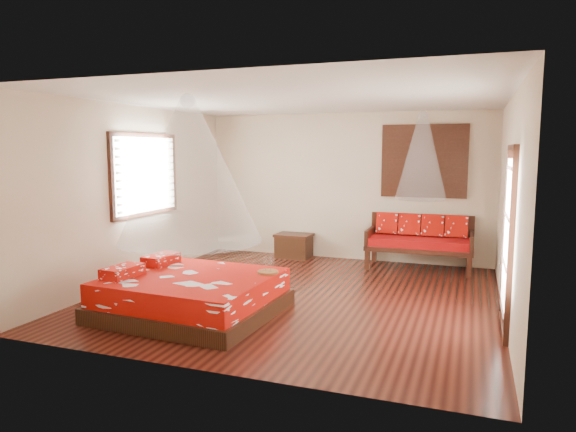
{
  "coord_description": "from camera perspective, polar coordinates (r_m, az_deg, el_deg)",
  "views": [
    {
      "loc": [
        2.31,
        -6.88,
        2.1
      ],
      "look_at": [
        -0.19,
        0.05,
        1.15
      ],
      "focal_mm": 32.0,
      "sensor_mm": 36.0,
      "label": 1
    }
  ],
  "objects": [
    {
      "name": "daybed",
      "position": [
        9.43,
        14.43,
        -2.52
      ],
      "size": [
        1.82,
        0.81,
        0.95
      ],
      "color": "black",
      "rests_on": "floor"
    },
    {
      "name": "mosquito_net_main",
      "position": [
        6.55,
        -10.92,
        5.03
      ],
      "size": [
        1.81,
        1.81,
        1.8
      ],
      "primitive_type": "cone",
      "color": "white",
      "rests_on": "ceiling"
    },
    {
      "name": "bed",
      "position": [
        6.81,
        -10.72,
        -8.54
      ],
      "size": [
        2.18,
        1.99,
        0.64
      ],
      "rotation": [
        0.0,
        0.0,
        -0.05
      ],
      "color": "black",
      "rests_on": "floor"
    },
    {
      "name": "storage_chest",
      "position": [
        10.05,
        0.66,
        -3.31
      ],
      "size": [
        0.71,
        0.53,
        0.48
      ],
      "rotation": [
        0.0,
        0.0,
        -0.04
      ],
      "color": "black",
      "rests_on": "floor"
    },
    {
      "name": "wine_tray",
      "position": [
        6.74,
        -2.25,
        -5.86
      ],
      "size": [
        0.28,
        0.28,
        0.22
      ],
      "rotation": [
        0.0,
        0.0,
        -0.3
      ],
      "color": "brown",
      "rests_on": "bed"
    },
    {
      "name": "glazed_door",
      "position": [
        6.37,
        23.23,
        -2.56
      ],
      "size": [
        0.08,
        1.02,
        2.16
      ],
      "color": "black",
      "rests_on": "floor"
    },
    {
      "name": "mosquito_net_daybed",
      "position": [
        9.17,
        14.64,
        6.49
      ],
      "size": [
        0.87,
        0.87,
        1.5
      ],
      "primitive_type": "cone",
      "color": "white",
      "rests_on": "ceiling"
    },
    {
      "name": "window_left",
      "position": [
        8.69,
        -15.54,
        4.44
      ],
      "size": [
        0.1,
        1.74,
        1.34
      ],
      "color": "black",
      "rests_on": "wall_left"
    },
    {
      "name": "room",
      "position": [
        7.29,
        1.26,
        1.84
      ],
      "size": [
        5.54,
        5.54,
        2.84
      ],
      "color": "black",
      "rests_on": "ground"
    },
    {
      "name": "shutter_panel",
      "position": [
        9.63,
        14.88,
        5.91
      ],
      "size": [
        1.52,
        0.06,
        1.32
      ],
      "color": "black",
      "rests_on": "wall_back"
    }
  ]
}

